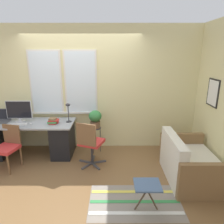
{
  "coord_description": "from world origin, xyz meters",
  "views": [
    {
      "loc": [
        0.64,
        -3.55,
        2.11
      ],
      "look_at": [
        0.64,
        0.18,
        1.01
      ],
      "focal_mm": 32.0,
      "sensor_mm": 36.0,
      "label": 1
    }
  ],
  "objects": [
    {
      "name": "monitor",
      "position": [
        -1.3,
        0.45,
        0.95
      ],
      "size": [
        0.53,
        0.2,
        0.44
      ],
      "color": "silver",
      "rests_on": "desk"
    },
    {
      "name": "folding_stool",
      "position": [
        1.12,
        -1.25,
        0.37
      ],
      "size": [
        0.36,
        0.31,
        0.42
      ],
      "color": "slate",
      "rests_on": "ground_plane"
    },
    {
      "name": "ground_plane",
      "position": [
        0.0,
        0.0,
        0.0
      ],
      "size": [
        14.0,
        14.0,
        0.0
      ],
      "primitive_type": "plane",
      "color": "brown"
    },
    {
      "name": "office_chair_swivel",
      "position": [
        0.23,
        -0.09,
        0.49
      ],
      "size": [
        0.55,
        0.56,
        0.91
      ],
      "rotation": [
        0.0,
        0.0,
        2.79
      ],
      "color": "#47474C",
      "rests_on": "ground_plane"
    },
    {
      "name": "plant_stand",
      "position": [
        0.29,
        0.49,
        0.5
      ],
      "size": [
        0.24,
        0.24,
        0.57
      ],
      "color": "#333338",
      "rests_on": "ground_plane"
    },
    {
      "name": "potted_plant",
      "position": [
        0.29,
        0.49,
        0.78
      ],
      "size": [
        0.27,
        0.27,
        0.38
      ],
      "color": "brown",
      "rests_on": "plant_stand"
    },
    {
      "name": "floor_rug_striped",
      "position": [
        0.98,
        -1.1,
        0.0
      ],
      "size": [
        1.35,
        0.77,
        0.01
      ],
      "color": "gray",
      "rests_on": "ground_plane"
    },
    {
      "name": "keyboard",
      "position": [
        -1.26,
        0.25,
        0.74
      ],
      "size": [
        0.36,
        0.12,
        0.02
      ],
      "color": "silver",
      "rests_on": "desk"
    },
    {
      "name": "desk_chair_wooden",
      "position": [
        -1.32,
        -0.14,
        0.44
      ],
      "size": [
        0.48,
        0.49,
        0.81
      ],
      "rotation": [
        0.0,
        0.0,
        -0.24
      ],
      "color": "brown",
      "rests_on": "ground_plane"
    },
    {
      "name": "wall_back_with_window",
      "position": [
        -0.02,
        0.8,
        1.35
      ],
      "size": [
        9.0,
        0.12,
        2.7
      ],
      "color": "beige",
      "rests_on": "ground_plane"
    },
    {
      "name": "desk",
      "position": [
        -1.09,
        0.36,
        0.39
      ],
      "size": [
        1.85,
        0.72,
        0.73
      ],
      "color": "#9EA3A8",
      "rests_on": "ground_plane"
    },
    {
      "name": "book_stack",
      "position": [
        -0.56,
        0.3,
        0.79
      ],
      "size": [
        0.23,
        0.19,
        0.12
      ],
      "color": "red",
      "rests_on": "desk"
    },
    {
      "name": "mouse",
      "position": [
        -0.99,
        0.25,
        0.74
      ],
      "size": [
        0.04,
        0.06,
        0.03
      ],
      "color": "silver",
      "rests_on": "desk"
    },
    {
      "name": "desk_lamp",
      "position": [
        -0.26,
        0.41,
        1.01
      ],
      "size": [
        0.11,
        0.11,
        0.4
      ],
      "color": "#2D2D33",
      "rests_on": "desk"
    },
    {
      "name": "couch_loveseat",
      "position": [
        1.98,
        -0.49,
        0.27
      ],
      "size": [
        0.84,
        1.21,
        0.78
      ],
      "rotation": [
        0.0,
        0.0,
        1.57
      ],
      "color": "white",
      "rests_on": "ground_plane"
    },
    {
      "name": "laptop",
      "position": [
        -1.7,
        0.44,
        0.78
      ],
      "size": [
        0.35,
        0.29,
        0.25
      ],
      "color": "#4C4C51",
      "rests_on": "desk"
    },
    {
      "name": "wall_right_with_picture",
      "position": [
        2.53,
        0.0,
        1.35
      ],
      "size": [
        0.08,
        9.0,
        2.7
      ],
      "color": "beige",
      "rests_on": "ground_plane"
    }
  ]
}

